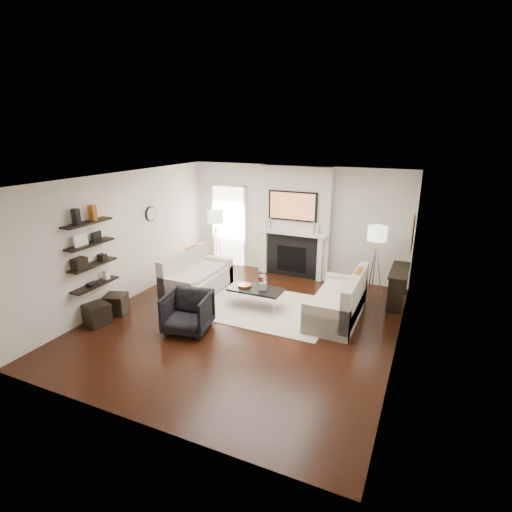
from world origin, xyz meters
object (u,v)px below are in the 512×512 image
at_px(loveseat_left_base, 198,284).
at_px(ottoman_near, 116,304).
at_px(armchair, 188,310).
at_px(lamp_right_shade, 377,233).
at_px(loveseat_right_base, 336,308).
at_px(coffee_table, 256,289).
at_px(lamp_left_shade, 215,217).

relative_size(loveseat_left_base, ottoman_near, 4.50).
bearing_deg(ottoman_near, armchair, -0.41).
bearing_deg(lamp_right_shade, loveseat_right_base, -110.38).
bearing_deg(coffee_table, loveseat_right_base, 6.64).
relative_size(loveseat_left_base, coffee_table, 1.64).
xyz_separation_m(loveseat_right_base, lamp_right_shade, (0.48, 1.30, 1.24)).
bearing_deg(armchair, ottoman_near, 168.28).
distance_m(armchair, lamp_left_shade, 3.33).
bearing_deg(coffee_table, lamp_right_shade, 35.27).
height_order(loveseat_right_base, ottoman_near, loveseat_right_base).
xyz_separation_m(loveseat_left_base, ottoman_near, (-0.91, -1.59, -0.01)).
relative_size(loveseat_right_base, ottoman_near, 4.50).
distance_m(loveseat_right_base, ottoman_near, 4.34).
relative_size(coffee_table, ottoman_near, 2.75).
distance_m(lamp_left_shade, ottoman_near, 3.27).
bearing_deg(loveseat_right_base, coffee_table, -173.36).
relative_size(armchair, ottoman_near, 1.99).
bearing_deg(lamp_right_shade, armchair, -134.23).
relative_size(coffee_table, armchair, 1.38).
distance_m(loveseat_left_base, loveseat_right_base, 3.13).
bearing_deg(ottoman_near, loveseat_left_base, 60.31).
bearing_deg(armchair, loveseat_right_base, 23.02).
relative_size(coffee_table, lamp_left_shade, 2.75).
bearing_deg(lamp_left_shade, loveseat_left_base, -78.12).
relative_size(loveseat_right_base, lamp_left_shade, 4.50).
bearing_deg(ottoman_near, lamp_right_shade, 32.49).
height_order(coffee_table, lamp_left_shade, lamp_left_shade).
bearing_deg(coffee_table, loveseat_left_base, 172.50).
bearing_deg(lamp_left_shade, coffee_table, -41.02).
height_order(loveseat_right_base, lamp_left_shade, lamp_left_shade).
relative_size(lamp_left_shade, lamp_right_shade, 1.00).
xyz_separation_m(coffee_table, ottoman_near, (-2.42, -1.39, -0.20)).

